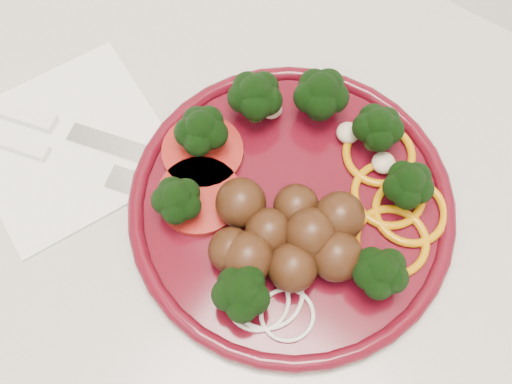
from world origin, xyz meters
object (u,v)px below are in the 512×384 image
Objects in this scene: napkin at (69,144)px; knife at (48,123)px; plate at (294,199)px; fork at (30,149)px.

napkin is 0.03m from knife.
plate is 1.43× the size of fork.
plate is at bearing -0.72° from knife.
fork is at bearing -159.12° from plate.
plate is 1.27× the size of knife.
fork is (-0.02, -0.03, 0.01)m from napkin.
knife is (-0.23, -0.06, -0.01)m from plate.
fork is at bearing -97.00° from knife.
napkin is at bearing -163.33° from plate.
plate is 0.24m from knife.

